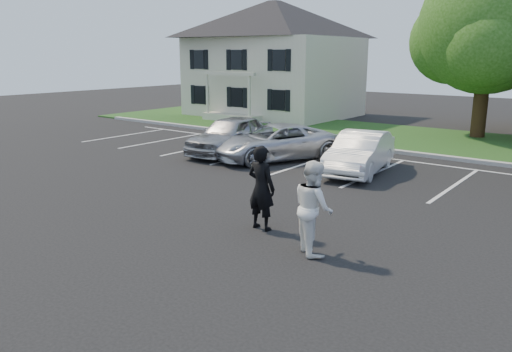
{
  "coord_description": "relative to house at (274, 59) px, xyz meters",
  "views": [
    {
      "loc": [
        7.18,
        -8.37,
        4.14
      ],
      "look_at": [
        0.0,
        1.0,
        1.25
      ],
      "focal_mm": 35.0,
      "sensor_mm": 36.0,
      "label": 1
    }
  ],
  "objects": [
    {
      "name": "ground_plane",
      "position": [
        13.0,
        -19.97,
        -3.83
      ],
      "size": [
        90.0,
        90.0,
        0.0
      ],
      "primitive_type": "plane",
      "color": "black",
      "rests_on": "ground"
    },
    {
      "name": "curb",
      "position": [
        13.0,
        -7.97,
        -3.75
      ],
      "size": [
        40.0,
        0.3,
        0.15
      ],
      "primitive_type": "cube",
      "color": "gray",
      "rests_on": "ground"
    },
    {
      "name": "grass_strip",
      "position": [
        13.0,
        -3.97,
        -3.79
      ],
      "size": [
        44.0,
        8.0,
        0.08
      ],
      "primitive_type": "cube",
      "color": "#203F18",
      "rests_on": "ground"
    },
    {
      "name": "stall_lines",
      "position": [
        14.4,
        -11.02,
        -3.82
      ],
      "size": [
        34.0,
        5.36,
        0.01
      ],
      "color": "silver",
      "rests_on": "ground"
    },
    {
      "name": "house",
      "position": [
        0.0,
        0.0,
        0.0
      ],
      "size": [
        10.3,
        9.22,
        7.6
      ],
      "color": "beige",
      "rests_on": "ground"
    },
    {
      "name": "tree",
      "position": [
        13.95,
        -1.55,
        1.52
      ],
      "size": [
        7.8,
        7.2,
        8.8
      ],
      "color": "black",
      "rests_on": "ground"
    },
    {
      "name": "man_black_suit",
      "position": [
        13.29,
        -19.13,
        -2.8
      ],
      "size": [
        0.76,
        0.51,
        2.06
      ],
      "primitive_type": "imported",
      "rotation": [
        0.0,
        0.0,
        3.12
      ],
      "color": "black",
      "rests_on": "ground"
    },
    {
      "name": "man_white_shirt",
      "position": [
        15.04,
        -19.64,
        -2.83
      ],
      "size": [
        1.24,
        1.21,
        2.01
      ],
      "primitive_type": "imported",
      "rotation": [
        0.0,
        0.0,
        2.46
      ],
      "color": "white",
      "rests_on": "ground"
    },
    {
      "name": "car_silver_west",
      "position": [
        6.58,
        -12.35,
        -3.03
      ],
      "size": [
        2.36,
        4.88,
        1.61
      ],
      "primitive_type": "imported",
      "rotation": [
        0.0,
        0.0,
        0.1
      ],
      "color": "#9D9DA1",
      "rests_on": "ground"
    },
    {
      "name": "car_silver_minivan",
      "position": [
        8.8,
        -12.22,
        -3.12
      ],
      "size": [
        4.42,
        5.64,
        1.42
      ],
      "primitive_type": "imported",
      "rotation": [
        0.0,
        0.0,
        -0.47
      ],
      "color": "#B8BAC1",
      "rests_on": "ground"
    },
    {
      "name": "car_white_sedan",
      "position": [
        12.5,
        -12.2,
        -3.11
      ],
      "size": [
        2.3,
        4.59,
        1.45
      ],
      "primitive_type": "imported",
      "rotation": [
        0.0,
        0.0,
        0.18
      ],
      "color": "white",
      "rests_on": "ground"
    }
  ]
}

